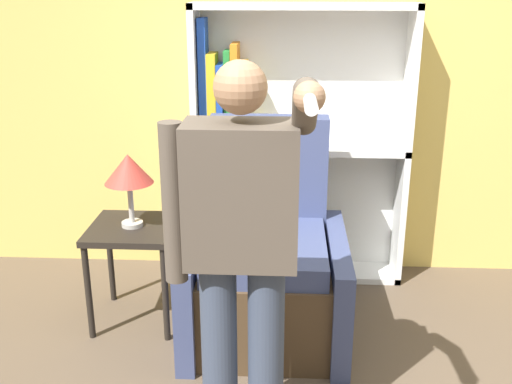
{
  "coord_description": "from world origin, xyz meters",
  "views": [
    {
      "loc": [
        -0.23,
        -1.89,
        1.9
      ],
      "look_at": [
        -0.37,
        0.67,
        1.01
      ],
      "focal_mm": 42.0,
      "sensor_mm": 36.0,
      "label": 1
    }
  ],
  "objects_px": {
    "armchair": "(266,269)",
    "side_table": "(134,241)",
    "bookcase": "(272,154)",
    "person_standing": "(241,244)",
    "table_lamp": "(128,171)"
  },
  "relations": [
    {
      "from": "armchair",
      "to": "side_table",
      "type": "bearing_deg",
      "value": 176.68
    },
    {
      "from": "bookcase",
      "to": "person_standing",
      "type": "xyz_separation_m",
      "value": [
        -0.07,
        -1.65,
        0.1
      ]
    },
    {
      "from": "person_standing",
      "to": "armchair",
      "type": "bearing_deg",
      "value": 85.95
    },
    {
      "from": "table_lamp",
      "to": "bookcase",
      "type": "bearing_deg",
      "value": 40.56
    },
    {
      "from": "side_table",
      "to": "armchair",
      "type": "bearing_deg",
      "value": -3.32
    },
    {
      "from": "table_lamp",
      "to": "armchair",
      "type": "bearing_deg",
      "value": -3.32
    },
    {
      "from": "armchair",
      "to": "table_lamp",
      "type": "height_order",
      "value": "armchair"
    },
    {
      "from": "table_lamp",
      "to": "side_table",
      "type": "bearing_deg",
      "value": 90.0
    },
    {
      "from": "bookcase",
      "to": "armchair",
      "type": "xyz_separation_m",
      "value": [
        -0.0,
        -0.7,
        -0.48
      ]
    },
    {
      "from": "table_lamp",
      "to": "person_standing",
      "type": "bearing_deg",
      "value": -54.78
    },
    {
      "from": "person_standing",
      "to": "side_table",
      "type": "xyz_separation_m",
      "value": [
        -0.7,
        0.99,
        -0.44
      ]
    },
    {
      "from": "bookcase",
      "to": "side_table",
      "type": "height_order",
      "value": "bookcase"
    },
    {
      "from": "armchair",
      "to": "side_table",
      "type": "xyz_separation_m",
      "value": [
        -0.77,
        0.04,
        0.13
      ]
    },
    {
      "from": "armchair",
      "to": "side_table",
      "type": "relative_size",
      "value": 1.97
    },
    {
      "from": "side_table",
      "to": "table_lamp",
      "type": "height_order",
      "value": "table_lamp"
    }
  ]
}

